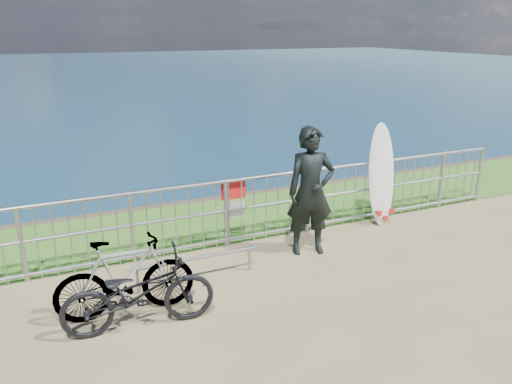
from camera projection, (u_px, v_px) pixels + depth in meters
name	position (u px, v px, depth m)	size (l,w,h in m)	color
grass_strip	(231.00, 218.00, 9.34)	(120.00, 120.00, 0.00)	#2D621B
railing	(255.00, 208.00, 8.21)	(10.06, 0.10, 1.13)	#95989D
surfer	(311.00, 192.00, 7.66)	(0.73, 0.48, 2.01)	black
surfboard	(381.00, 178.00, 8.91)	(0.57, 0.53, 1.83)	white
bicycle_near	(139.00, 293.00, 5.81)	(0.62, 1.78, 0.94)	black
bicycle_far	(125.00, 277.00, 6.08)	(0.48, 1.70, 1.02)	black
bike_rack	(196.00, 261.00, 6.95)	(1.83, 0.05, 0.38)	#95989D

